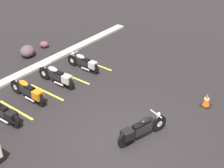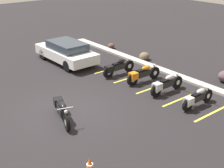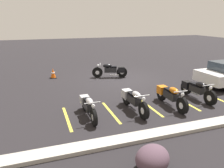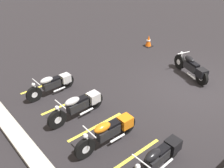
{
  "view_description": "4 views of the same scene",
  "coord_description": "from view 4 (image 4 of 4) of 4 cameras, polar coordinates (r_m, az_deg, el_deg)",
  "views": [
    {
      "loc": [
        -6.86,
        -4.93,
        7.49
      ],
      "look_at": [
        1.51,
        1.5,
        1.06
      ],
      "focal_mm": 50.0,
      "sensor_mm": 36.0,
      "label": 1
    },
    {
      "loc": [
        10.17,
        -5.73,
        6.12
      ],
      "look_at": [
        -0.16,
        2.51,
        0.49
      ],
      "focal_mm": 50.0,
      "sensor_mm": 36.0,
      "label": 2
    },
    {
      "loc": [
        4.71,
        11.74,
        3.43
      ],
      "look_at": [
        1.4,
        2.17,
        0.42
      ],
      "focal_mm": 35.0,
      "sensor_mm": 36.0,
      "label": 3
    },
    {
      "loc": [
        -4.66,
        8.16,
        5.53
      ],
      "look_at": [
        1.54,
        2.92,
        0.54
      ],
      "focal_mm": 42.0,
      "sensor_mm": 36.0,
      "label": 4
    }
  ],
  "objects": [
    {
      "name": "stall_line_3",
      "position": [
        9.59,
        -9.59,
        -4.13
      ],
      "size": [
        0.1,
        2.1,
        0.0
      ],
      "primitive_type": "cube",
      "color": "gold",
      "rests_on": "ground"
    },
    {
      "name": "parked_bike_0",
      "position": [
        7.02,
        10.12,
        -15.49
      ],
      "size": [
        0.6,
        2.13,
        0.84
      ],
      "rotation": [
        0.0,
        0.0,
        1.61
      ],
      "color": "black",
      "rests_on": "ground"
    },
    {
      "name": "stall_line_1",
      "position": [
        7.55,
        4.44,
        -15.57
      ],
      "size": [
        0.1,
        2.1,
        0.0
      ],
      "primitive_type": "cube",
      "color": "gold",
      "rests_on": "ground"
    },
    {
      "name": "motorcycle_black_featured",
      "position": [
        11.32,
        17.06,
        3.43
      ],
      "size": [
        2.07,
        0.9,
        0.84
      ],
      "rotation": [
        0.0,
        0.0,
        -0.31
      ],
      "color": "black",
      "rests_on": "ground"
    },
    {
      "name": "parked_bike_3",
      "position": [
        10.02,
        -12.73,
        0.0
      ],
      "size": [
        0.55,
        1.97,
        0.77
      ],
      "rotation": [
        0.0,
        0.0,
        1.59
      ],
      "color": "black",
      "rests_on": "ground"
    },
    {
      "name": "parked_bike_2",
      "position": [
        8.67,
        -7.15,
        -4.61
      ],
      "size": [
        0.6,
        2.13,
        0.84
      ],
      "rotation": [
        0.0,
        0.0,
        1.6
      ],
      "color": "black",
      "rests_on": "ground"
    },
    {
      "name": "parked_bike_1",
      "position": [
        7.62,
        -0.52,
        -10.26
      ],
      "size": [
        0.6,
        2.15,
        0.85
      ],
      "rotation": [
        0.0,
        0.0,
        1.55
      ],
      "color": "black",
      "rests_on": "ground"
    },
    {
      "name": "ground",
      "position": [
        10.9,
        17.21,
        -0.46
      ],
      "size": [
        60.0,
        60.0,
        0.0
      ],
      "primitive_type": "plane",
      "color": "black"
    },
    {
      "name": "traffic_cone",
      "position": [
        13.97,
        7.95,
        9.22
      ],
      "size": [
        0.4,
        0.4,
        0.6
      ],
      "color": "black",
      "rests_on": "ground"
    },
    {
      "name": "stall_line_4",
      "position": [
        10.85,
        -14.26,
        -0.12
      ],
      "size": [
        0.1,
        2.1,
        0.0
      ],
      "primitive_type": "cube",
      "color": "gold",
      "rests_on": "ground"
    },
    {
      "name": "stall_line_2",
      "position": [
        8.47,
        -3.53,
        -9.24
      ],
      "size": [
        0.1,
        2.1,
        0.0
      ],
      "primitive_type": "cube",
      "color": "gold",
      "rests_on": "ground"
    }
  ]
}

